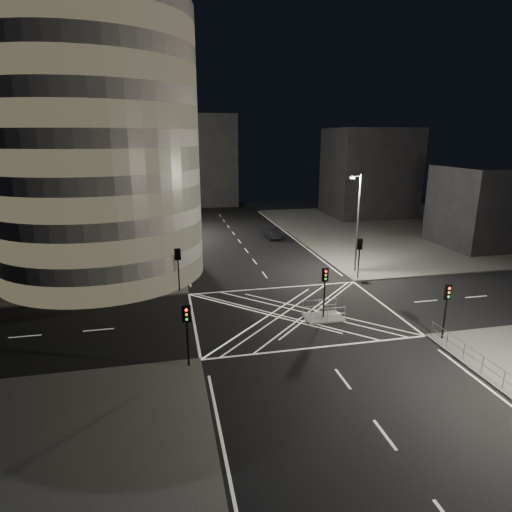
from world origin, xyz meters
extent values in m
plane|color=black|center=(0.00, 0.00, 0.00)|extent=(120.00, 120.00, 0.00)
cube|color=#494744|center=(-29.00, 27.00, 0.07)|extent=(42.00, 42.00, 0.15)
cube|color=#494744|center=(29.00, 27.00, 0.07)|extent=(42.00, 42.00, 0.15)
cube|color=slate|center=(2.00, -1.50, 0.07)|extent=(3.00, 2.00, 0.15)
cylinder|color=gray|center=(-16.00, 14.00, 12.65)|extent=(20.00, 20.00, 25.00)
cube|color=gray|center=(-26.00, 24.00, 12.65)|extent=(20.00, 18.00, 25.00)
cube|color=black|center=(-18.00, 16.00, 25.45)|extent=(6.40, 0.50, 0.50)
cube|color=gray|center=(-22.00, 42.00, 11.15)|extent=(24.00, 16.00, 22.00)
cube|color=black|center=(26.00, 40.00, 7.65)|extent=(14.00, 12.00, 15.00)
cube|color=black|center=(30.00, 16.00, 5.15)|extent=(10.00, 10.00, 10.00)
cube|color=black|center=(-4.00, 58.00, 9.00)|extent=(18.00, 8.00, 18.00)
cylinder|color=black|center=(-10.50, 9.00, 1.91)|extent=(0.32, 0.32, 3.51)
ellipsoid|color=black|center=(-10.50, 9.00, 4.82)|extent=(4.22, 4.22, 4.85)
cylinder|color=black|center=(-10.50, 15.00, 1.69)|extent=(0.32, 0.32, 3.09)
ellipsoid|color=black|center=(-10.50, 15.00, 4.48)|extent=(4.51, 4.51, 5.18)
cylinder|color=black|center=(-10.50, 21.00, 1.98)|extent=(0.32, 0.32, 3.66)
ellipsoid|color=black|center=(-10.50, 21.00, 5.00)|extent=(4.32, 4.32, 4.97)
cylinder|color=black|center=(-10.50, 27.00, 2.27)|extent=(0.32, 0.32, 4.25)
ellipsoid|color=black|center=(-10.50, 27.00, 5.66)|extent=(4.57, 4.57, 5.26)
cylinder|color=black|center=(-10.50, 33.00, 1.79)|extent=(0.32, 0.32, 3.29)
ellipsoid|color=black|center=(-10.50, 33.00, 4.51)|extent=(3.92, 3.92, 4.51)
cylinder|color=black|center=(-8.80, 6.80, 1.65)|extent=(0.12, 0.12, 3.00)
cube|color=black|center=(-8.80, 6.80, 3.60)|extent=(0.28, 0.22, 0.90)
cube|color=black|center=(-8.80, 6.80, 3.60)|extent=(0.55, 0.04, 1.10)
cylinder|color=black|center=(-8.80, -6.80, 1.65)|extent=(0.12, 0.12, 3.00)
cube|color=black|center=(-8.80, -6.80, 3.60)|extent=(0.28, 0.22, 0.90)
cube|color=black|center=(-8.80, -6.80, 3.60)|extent=(0.55, 0.04, 1.10)
cylinder|color=black|center=(8.80, 6.80, 1.65)|extent=(0.12, 0.12, 3.00)
cube|color=black|center=(8.80, 6.80, 3.60)|extent=(0.28, 0.22, 0.90)
cube|color=black|center=(8.80, 6.80, 3.60)|extent=(0.55, 0.04, 1.10)
cylinder|color=black|center=(8.80, -6.80, 1.65)|extent=(0.12, 0.12, 3.00)
cube|color=black|center=(8.80, -6.80, 3.60)|extent=(0.28, 0.22, 0.90)
cube|color=black|center=(8.80, -6.80, 3.60)|extent=(0.55, 0.04, 1.10)
cylinder|color=black|center=(2.00, -1.50, 1.65)|extent=(0.12, 0.12, 3.00)
cube|color=black|center=(2.00, -1.50, 3.60)|extent=(0.28, 0.22, 0.90)
cube|color=black|center=(2.00, -1.50, 3.60)|extent=(0.55, 0.04, 1.10)
cylinder|color=slate|center=(-9.50, 12.00, 5.15)|extent=(0.20, 0.20, 10.00)
cylinder|color=slate|center=(-9.05, 12.00, 10.00)|extent=(0.90, 0.10, 0.10)
cube|color=slate|center=(-8.60, 12.00, 9.90)|extent=(0.50, 0.25, 0.18)
cube|color=white|center=(-8.60, 12.00, 9.79)|extent=(0.42, 0.20, 0.05)
cylinder|color=slate|center=(-9.50, 30.00, 5.15)|extent=(0.20, 0.20, 10.00)
cylinder|color=slate|center=(-9.05, 30.00, 10.00)|extent=(0.90, 0.10, 0.10)
cube|color=slate|center=(-8.60, 30.00, 9.90)|extent=(0.50, 0.25, 0.18)
cube|color=white|center=(-8.60, 30.00, 9.79)|extent=(0.42, 0.20, 0.05)
cylinder|color=slate|center=(9.50, 9.00, 5.15)|extent=(0.20, 0.20, 10.00)
cylinder|color=slate|center=(9.05, 9.00, 10.00)|extent=(0.90, 0.10, 0.10)
cube|color=slate|center=(8.60, 9.00, 9.90)|extent=(0.50, 0.25, 0.18)
cube|color=white|center=(8.60, 9.00, 9.79)|extent=(0.42, 0.20, 0.05)
cube|color=slate|center=(8.30, -12.15, 0.70)|extent=(0.06, 11.70, 1.10)
cube|color=slate|center=(2.00, -2.40, 0.70)|extent=(2.80, 0.06, 1.10)
cube|color=slate|center=(2.00, -0.60, 0.70)|extent=(2.80, 0.06, 1.10)
imported|color=black|center=(4.83, 25.82, 0.71)|extent=(1.79, 4.38, 1.41)
camera|label=1|loc=(-9.72, -30.71, 13.81)|focal=30.00mm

